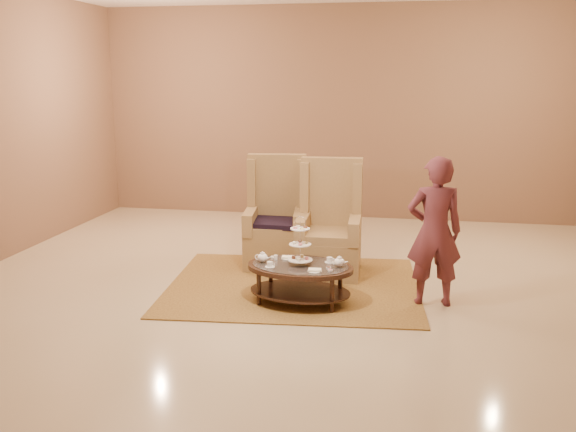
% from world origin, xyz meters
% --- Properties ---
extents(ground, '(8.00, 8.00, 0.00)m').
position_xyz_m(ground, '(0.00, 0.00, 0.00)').
color(ground, beige).
rests_on(ground, ground).
extents(ceiling, '(8.00, 8.00, 0.02)m').
position_xyz_m(ceiling, '(0.00, 0.00, 0.00)').
color(ceiling, white).
rests_on(ceiling, ground).
extents(wall_back, '(8.00, 0.04, 3.50)m').
position_xyz_m(wall_back, '(0.00, 4.00, 1.75)').
color(wall_back, '#856148').
rests_on(wall_back, ground).
extents(rug, '(3.03, 2.60, 0.02)m').
position_xyz_m(rug, '(-0.06, 0.20, 0.01)').
color(rug, '#A5843A').
rests_on(rug, ground).
extents(tea_table, '(1.20, 0.88, 0.95)m').
position_xyz_m(tea_table, '(0.11, -0.33, 0.35)').
color(tea_table, black).
rests_on(tea_table, ground).
extents(armchair_left, '(0.83, 0.86, 1.39)m').
position_xyz_m(armchair_left, '(-0.45, 1.06, 0.47)').
color(armchair_left, '#A17E4B').
rests_on(armchair_left, ground).
extents(armchair_right, '(0.78, 0.80, 1.39)m').
position_xyz_m(armchair_right, '(0.27, 0.81, 0.47)').
color(armchair_right, '#A17E4B').
rests_on(armchair_right, ground).
extents(person, '(0.63, 0.47, 1.58)m').
position_xyz_m(person, '(1.48, -0.10, 0.79)').
color(person, '#5C2730').
rests_on(person, ground).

